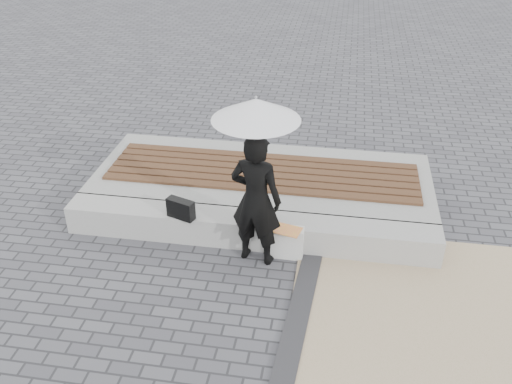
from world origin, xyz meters
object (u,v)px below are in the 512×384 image
(parasol, at_px, (256,109))
(handbag, at_px, (181,209))
(canvas_tote, at_px, (287,242))
(seating_ledge, at_px, (249,229))
(woman, at_px, (256,200))

(parasol, height_order, handbag, parasol)
(parasol, distance_m, handbag, 1.86)
(handbag, distance_m, canvas_tote, 1.46)
(seating_ledge, xyz_separation_m, parasol, (0.15, -0.35, 1.87))
(woman, height_order, parasol, parasol)
(canvas_tote, bearing_deg, handbag, 177.78)
(seating_ledge, bearing_deg, handbag, -169.28)
(woman, distance_m, parasol, 1.18)
(handbag, bearing_deg, woman, 9.38)
(seating_ledge, xyz_separation_m, woman, (0.15, -0.35, 0.69))
(woman, bearing_deg, parasol, -78.57)
(handbag, bearing_deg, parasol, 9.38)
(parasol, relative_size, canvas_tote, 2.98)
(woman, bearing_deg, handbag, 1.06)
(woman, relative_size, handbag, 4.71)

